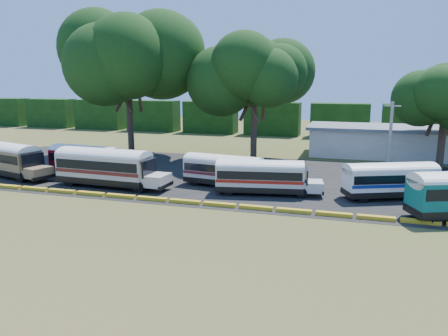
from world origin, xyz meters
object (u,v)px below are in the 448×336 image
(bus_beige, at_px, (7,157))
(tree_west, at_px, (128,57))
(bus_white_red, at_px, (262,175))
(bus_red, at_px, (87,158))
(bus_cream_west, at_px, (106,165))

(bus_beige, height_order, tree_west, tree_west)
(bus_beige, relative_size, tree_west, 0.61)
(bus_beige, bearing_deg, tree_west, 81.82)
(bus_white_red, distance_m, tree_west, 27.67)
(bus_red, bearing_deg, tree_west, 101.26)
(bus_cream_west, height_order, bus_white_red, bus_cream_west)
(bus_beige, xyz_separation_m, bus_white_red, (27.35, 0.47, -0.30))
(bus_white_red, bearing_deg, bus_cream_west, 176.53)
(bus_red, bearing_deg, bus_beige, -153.72)
(bus_red, relative_size, tree_west, 0.54)
(bus_beige, relative_size, bus_white_red, 1.16)
(bus_cream_west, bearing_deg, bus_white_red, 8.43)
(bus_red, distance_m, bus_white_red, 19.76)
(tree_west, bearing_deg, bus_red, -84.22)
(bus_beige, xyz_separation_m, bus_cream_west, (12.56, -1.04, 0.03))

